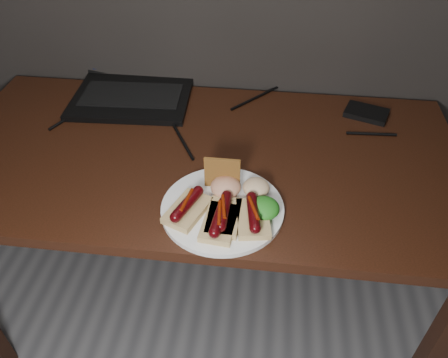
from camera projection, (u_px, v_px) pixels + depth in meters
name	position (u px, v px, depth m)	size (l,w,h in m)	color
desk	(201.00, 177.00, 1.24)	(1.40, 0.70, 0.75)	#38170E
laptop	(135.00, 76.00, 1.40)	(0.38, 0.38, 0.25)	black
hard_drive	(366.00, 113.00, 1.31)	(0.12, 0.08, 0.02)	black
desk_cables	(211.00, 118.00, 1.30)	(0.99, 0.43, 0.01)	black
plate	(222.00, 208.00, 1.01)	(0.28, 0.28, 0.01)	white
bread_sausage_left	(187.00, 207.00, 0.98)	(0.11, 0.13, 0.04)	tan
bread_sausage_center	(224.00, 214.00, 0.96)	(0.07, 0.12, 0.04)	tan
bread_sausage_right	(253.00, 216.00, 0.96)	(0.09, 0.12, 0.04)	tan
bread_sausage_extra	(220.00, 220.00, 0.95)	(0.08, 0.12, 0.04)	tan
crispbread	(222.00, 173.00, 1.03)	(0.09, 0.01, 0.09)	olive
salad_greens	(264.00, 208.00, 0.97)	(0.07, 0.07, 0.04)	#155A12
salsa_mound	(226.00, 187.00, 1.03)	(0.07, 0.07, 0.04)	#9F140F
coleslaw_mound	(256.00, 187.00, 1.03)	(0.06, 0.06, 0.04)	beige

